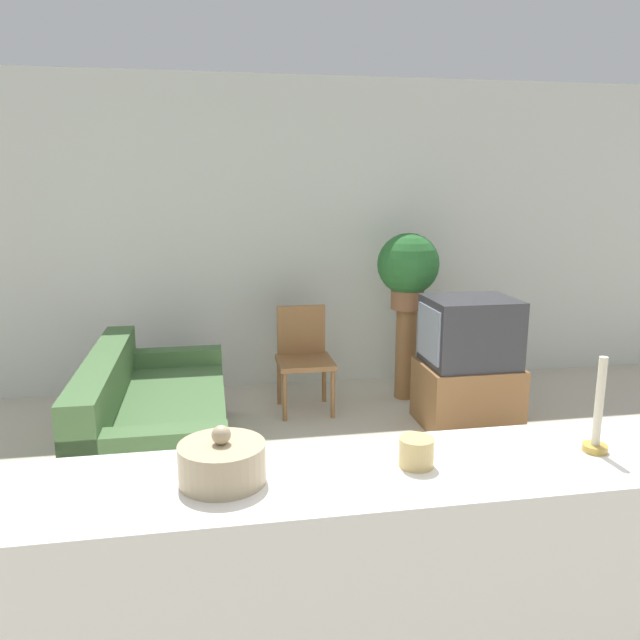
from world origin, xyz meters
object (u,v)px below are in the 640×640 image
at_px(couch, 154,425).
at_px(potted_plant, 408,267).
at_px(wooden_chair, 304,353).
at_px(decorative_bowl, 222,462).
at_px(television, 469,332).

relative_size(couch, potted_plant, 2.82).
xyz_separation_m(couch, wooden_chair, (1.12, 0.87, 0.19)).
xyz_separation_m(couch, decorative_bowl, (0.41, -2.45, 0.84)).
bearing_deg(potted_plant, wooden_chair, -173.28).
xyz_separation_m(wooden_chair, decorative_bowl, (-0.71, -3.32, 0.65)).
distance_m(television, potted_plant, 0.83).
relative_size(potted_plant, decorative_bowl, 2.83).
bearing_deg(couch, wooden_chair, 37.93).
relative_size(couch, wooden_chair, 2.14).
relative_size(television, potted_plant, 1.03).
distance_m(couch, potted_plant, 2.40).
distance_m(couch, wooden_chair, 1.43).
height_order(television, potted_plant, potted_plant).
xyz_separation_m(couch, potted_plant, (2.01, 0.98, 0.86)).
bearing_deg(television, couch, -172.56).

